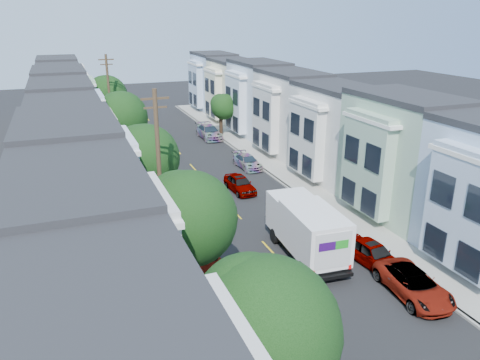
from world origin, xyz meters
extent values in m
plane|color=black|center=(0.00, 0.00, 0.00)|extent=(160.00, 160.00, 0.00)
cube|color=black|center=(0.00, 15.00, 0.01)|extent=(12.00, 70.00, 0.02)
cube|color=gray|center=(-6.05, 15.00, 0.07)|extent=(0.30, 70.00, 0.15)
cube|color=gray|center=(6.05, 15.00, 0.07)|extent=(0.30, 70.00, 0.15)
cube|color=gray|center=(-7.35, 15.00, 0.07)|extent=(2.60, 70.00, 0.15)
cube|color=gray|center=(7.35, 15.00, 0.07)|extent=(2.60, 70.00, 0.15)
cube|color=gold|center=(0.00, 15.00, 0.00)|extent=(0.12, 70.00, 0.01)
cube|color=silver|center=(-11.15, 15.00, 0.00)|extent=(5.00, 70.00, 8.50)
cube|color=silver|center=(11.15, 15.00, 0.00)|extent=(5.00, 70.00, 8.50)
sphere|color=#214518|center=(-6.30, -13.18, 4.91)|extent=(4.70, 4.70, 4.70)
cylinder|color=black|center=(-6.60, -4.26, 1.64)|extent=(0.44, 0.44, 3.27)
sphere|color=#214518|center=(-6.30, -4.26, 4.90)|extent=(4.65, 4.65, 4.65)
cylinder|color=black|center=(-6.60, 7.18, 1.53)|extent=(0.44, 0.44, 3.05)
sphere|color=#214518|center=(-6.30, 7.18, 4.70)|extent=(4.70, 4.70, 4.70)
cylinder|color=black|center=(-6.60, 19.08, 1.79)|extent=(0.44, 0.44, 3.58)
sphere|color=#214518|center=(-6.30, 19.08, 5.23)|extent=(4.70, 4.70, 4.70)
cylinder|color=black|center=(-6.60, 31.92, 1.79)|extent=(0.44, 0.44, 3.57)
sphere|color=#214518|center=(-6.30, 31.92, 5.22)|extent=(4.70, 4.70, 4.70)
cylinder|color=black|center=(6.60, 28.90, 1.25)|extent=(0.44, 0.44, 2.50)
sphere|color=#214518|center=(6.90, 28.90, 3.59)|extent=(3.10, 3.10, 3.10)
cylinder|color=#42301E|center=(-6.30, 2.00, 5.00)|extent=(0.26, 0.26, 10.00)
cube|color=#42301E|center=(-6.30, 2.00, 9.60)|extent=(1.60, 0.12, 0.12)
cylinder|color=#42301E|center=(-6.30, 28.00, 5.00)|extent=(0.26, 0.26, 10.00)
cube|color=#42301E|center=(-6.30, 28.00, 9.60)|extent=(1.60, 0.12, 0.12)
cube|color=white|center=(1.73, -2.53, 2.05)|extent=(2.64, 4.72, 2.58)
cube|color=white|center=(1.73, 0.92, 1.94)|extent=(2.64, 2.20, 2.37)
cube|color=black|center=(1.73, -1.55, 0.63)|extent=(2.42, 6.78, 0.26)
cube|color=#2D0A51|center=(1.34, -4.89, 2.36)|extent=(0.99, 0.04, 0.48)
cube|color=#198C1E|center=(2.22, -4.89, 2.36)|extent=(0.77, 0.04, 0.48)
cylinder|color=black|center=(0.54, -3.83, 0.49)|extent=(0.31, 0.99, 0.99)
cylinder|color=black|center=(2.92, -3.83, 0.49)|extent=(0.31, 0.99, 0.99)
cylinder|color=black|center=(0.54, 0.60, 0.49)|extent=(0.31, 0.99, 0.99)
cylinder|color=black|center=(2.92, 0.60, 0.49)|extent=(0.31, 0.99, 0.99)
imported|color=black|center=(1.92, 10.23, 0.69)|extent=(1.84, 4.35, 1.39)
imported|color=#0B073C|center=(-4.90, -8.15, 0.63)|extent=(1.51, 3.82, 1.25)
imported|color=#B9B9B9|center=(-4.90, -1.03, 0.73)|extent=(2.64, 5.37, 1.47)
imported|color=maroon|center=(-4.90, 13.23, 0.67)|extent=(1.46, 4.04, 1.34)
imported|color=#37383A|center=(4.90, -7.44, 0.68)|extent=(2.70, 5.11, 1.37)
imported|color=silver|center=(4.90, -3.93, 0.72)|extent=(2.14, 4.58, 1.44)
imported|color=black|center=(4.90, 16.03, 0.62)|extent=(1.97, 4.21, 1.23)
imported|color=black|center=(4.90, 28.34, 0.77)|extent=(2.20, 5.17, 1.55)
camera|label=1|loc=(-11.18, -24.01, 13.98)|focal=35.00mm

